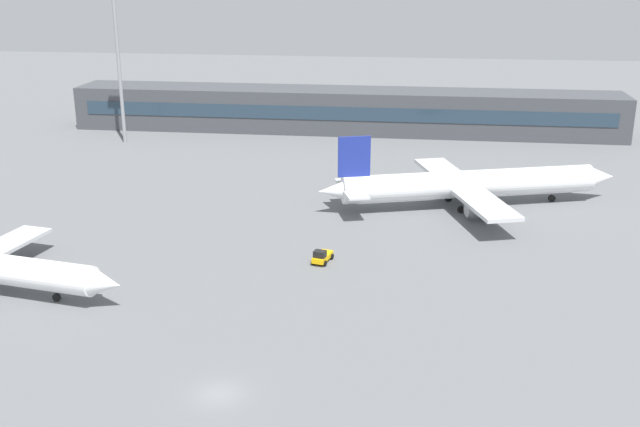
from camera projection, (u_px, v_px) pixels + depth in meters
name	position (u px, v px, depth m)	size (l,w,h in m)	color
ground_plane	(295.00, 234.00, 101.27)	(400.00, 400.00, 0.00)	slate
terminal_building	(345.00, 110.00, 161.30)	(115.99, 12.13, 9.00)	#3F4247
airplane_mid	(471.00, 184.00, 111.50)	(44.76, 31.92, 11.37)	white
baggage_tug_yellow	(322.00, 256.00, 91.29)	(2.49, 3.85, 1.75)	#F2B20C
floodlight_tower_west	(118.00, 56.00, 146.92)	(3.20, 0.80, 30.39)	gray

